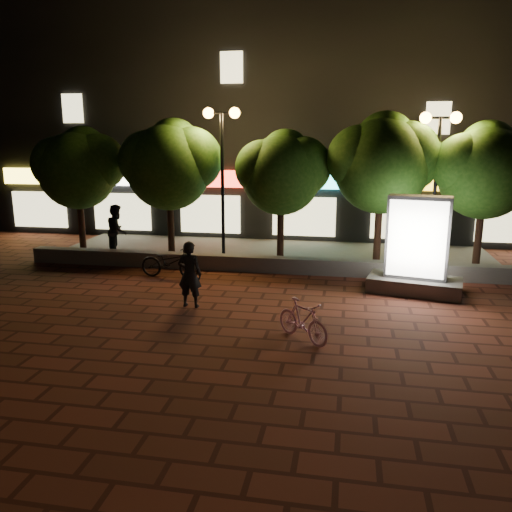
% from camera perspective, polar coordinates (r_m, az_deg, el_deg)
% --- Properties ---
extents(ground, '(80.00, 80.00, 0.00)m').
position_cam_1_polar(ground, '(12.95, -2.72, -6.18)').
color(ground, maroon).
rests_on(ground, ground).
extents(retaining_wall, '(16.00, 0.45, 0.50)m').
position_cam_1_polar(retaining_wall, '(16.63, 0.37, -0.89)').
color(retaining_wall, '#615E5A').
rests_on(retaining_wall, ground).
extents(sidewalk, '(16.00, 5.00, 0.08)m').
position_cam_1_polar(sidewalk, '(19.08, 1.67, 0.28)').
color(sidewalk, '#615E5A').
rests_on(sidewalk, ground).
extents(building_block, '(28.00, 8.12, 11.30)m').
position_cam_1_polar(building_block, '(25.06, 4.07, 14.72)').
color(building_block, black).
rests_on(building_block, ground).
extents(tree_far_left, '(3.36, 2.80, 4.63)m').
position_cam_1_polar(tree_far_left, '(19.93, -19.20, 9.57)').
color(tree_far_left, black).
rests_on(tree_far_left, sidewalk).
extents(tree_left, '(3.60, 3.00, 4.89)m').
position_cam_1_polar(tree_left, '(18.47, -9.56, 10.35)').
color(tree_left, black).
rests_on(tree_left, sidewalk).
extents(tree_mid, '(3.24, 2.70, 4.50)m').
position_cam_1_polar(tree_mid, '(17.54, 3.03, 9.63)').
color(tree_mid, black).
rests_on(tree_mid, sidewalk).
extents(tree_right, '(3.72, 3.10, 5.07)m').
position_cam_1_polar(tree_right, '(17.41, 14.08, 10.39)').
color(tree_right, black).
rests_on(tree_right, sidewalk).
extents(tree_far_right, '(3.48, 2.90, 4.76)m').
position_cam_1_polar(tree_far_right, '(17.90, 24.43, 9.06)').
color(tree_far_right, black).
rests_on(tree_far_right, sidewalk).
extents(street_lamp_left, '(1.26, 0.36, 5.18)m').
position_cam_1_polar(street_lamp_left, '(17.63, -3.83, 12.28)').
color(street_lamp_left, black).
rests_on(street_lamp_left, sidewalk).
extents(street_lamp_right, '(1.26, 0.36, 4.98)m').
position_cam_1_polar(street_lamp_right, '(17.31, 19.73, 11.10)').
color(street_lamp_right, black).
rests_on(street_lamp_right, sidewalk).
extents(ad_kiosk, '(2.74, 1.76, 2.74)m').
position_cam_1_polar(ad_kiosk, '(14.89, 17.54, 0.20)').
color(ad_kiosk, '#615E5A').
rests_on(ad_kiosk, ground).
extents(scooter_pink, '(1.40, 1.33, 0.91)m').
position_cam_1_polar(scooter_pink, '(11.03, 5.25, -7.20)').
color(scooter_pink, pink).
rests_on(scooter_pink, ground).
extents(rider, '(0.65, 0.45, 1.73)m').
position_cam_1_polar(rider, '(13.13, -7.44, -2.04)').
color(rider, black).
rests_on(rider, ground).
extents(scooter_parked, '(1.95, 0.77, 1.00)m').
position_cam_1_polar(scooter_parked, '(16.04, -9.60, -0.68)').
color(scooter_parked, black).
rests_on(scooter_parked, ground).
extents(pedestrian, '(0.90, 1.05, 1.88)m').
position_cam_1_polar(pedestrian, '(19.03, -15.29, 2.79)').
color(pedestrian, black).
rests_on(pedestrian, sidewalk).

